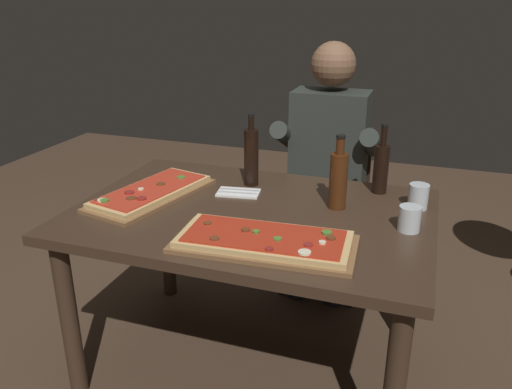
{
  "coord_description": "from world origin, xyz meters",
  "views": [
    {
      "loc": [
        0.63,
        -1.77,
        1.55
      ],
      "look_at": [
        0.0,
        0.05,
        0.79
      ],
      "focal_mm": 36.21,
      "sensor_mm": 36.0,
      "label": 1
    }
  ],
  "objects_px": {
    "dining_table": "(252,232)",
    "tumbler_far_side": "(409,220)",
    "pizza_rectangular_front": "(265,241)",
    "wine_bottle_dark": "(338,179)",
    "pizza_rectangular_left": "(151,193)",
    "oil_bottle_amber": "(251,156)",
    "seated_diner": "(327,160)",
    "vinegar_bottle_green": "(381,167)",
    "diner_chair": "(329,198)",
    "tumbler_near_camera": "(418,198)"
  },
  "relations": [
    {
      "from": "dining_table",
      "to": "diner_chair",
      "type": "height_order",
      "value": "diner_chair"
    },
    {
      "from": "wine_bottle_dark",
      "to": "oil_bottle_amber",
      "type": "distance_m",
      "value": 0.44
    },
    {
      "from": "pizza_rectangular_left",
      "to": "tumbler_far_side",
      "type": "xyz_separation_m",
      "value": [
        1.05,
        0.02,
        0.02
      ]
    },
    {
      "from": "pizza_rectangular_front",
      "to": "tumbler_far_side",
      "type": "bearing_deg",
      "value": 32.55
    },
    {
      "from": "pizza_rectangular_front",
      "to": "seated_diner",
      "type": "xyz_separation_m",
      "value": [
        0.0,
        1.01,
        -0.02
      ]
    },
    {
      "from": "dining_table",
      "to": "wine_bottle_dark",
      "type": "xyz_separation_m",
      "value": [
        0.31,
        0.14,
        0.22
      ]
    },
    {
      "from": "seated_diner",
      "to": "diner_chair",
      "type": "bearing_deg",
      "value": 90.0
    },
    {
      "from": "pizza_rectangular_left",
      "to": "tumbler_far_side",
      "type": "height_order",
      "value": "tumbler_far_side"
    },
    {
      "from": "tumbler_near_camera",
      "to": "seated_diner",
      "type": "distance_m",
      "value": 0.68
    },
    {
      "from": "pizza_rectangular_front",
      "to": "wine_bottle_dark",
      "type": "bearing_deg",
      "value": 68.08
    },
    {
      "from": "seated_diner",
      "to": "dining_table",
      "type": "bearing_deg",
      "value": -101.34
    },
    {
      "from": "pizza_rectangular_left",
      "to": "seated_diner",
      "type": "height_order",
      "value": "seated_diner"
    },
    {
      "from": "pizza_rectangular_front",
      "to": "oil_bottle_amber",
      "type": "xyz_separation_m",
      "value": [
        -0.24,
        0.56,
        0.11
      ]
    },
    {
      "from": "pizza_rectangular_front",
      "to": "tumbler_far_side",
      "type": "relative_size",
      "value": 6.79
    },
    {
      "from": "pizza_rectangular_left",
      "to": "vinegar_bottle_green",
      "type": "height_order",
      "value": "vinegar_bottle_green"
    },
    {
      "from": "wine_bottle_dark",
      "to": "seated_diner",
      "type": "distance_m",
      "value": 0.63
    },
    {
      "from": "dining_table",
      "to": "tumbler_near_camera",
      "type": "distance_m",
      "value": 0.68
    },
    {
      "from": "dining_table",
      "to": "tumbler_near_camera",
      "type": "xyz_separation_m",
      "value": [
        0.62,
        0.24,
        0.14
      ]
    },
    {
      "from": "oil_bottle_amber",
      "to": "vinegar_bottle_green",
      "type": "distance_m",
      "value": 0.56
    },
    {
      "from": "vinegar_bottle_green",
      "to": "seated_diner",
      "type": "distance_m",
      "value": 0.49
    },
    {
      "from": "dining_table",
      "to": "seated_diner",
      "type": "relative_size",
      "value": 1.05
    },
    {
      "from": "vinegar_bottle_green",
      "to": "pizza_rectangular_front",
      "type": "bearing_deg",
      "value": -115.48
    },
    {
      "from": "oil_bottle_amber",
      "to": "tumbler_near_camera",
      "type": "xyz_separation_m",
      "value": [
        0.72,
        -0.04,
        -0.09
      ]
    },
    {
      "from": "pizza_rectangular_front",
      "to": "diner_chair",
      "type": "distance_m",
      "value": 1.17
    },
    {
      "from": "wine_bottle_dark",
      "to": "tumbler_far_side",
      "type": "distance_m",
      "value": 0.32
    },
    {
      "from": "pizza_rectangular_left",
      "to": "wine_bottle_dark",
      "type": "relative_size",
      "value": 2.04
    },
    {
      "from": "wine_bottle_dark",
      "to": "oil_bottle_amber",
      "type": "xyz_separation_m",
      "value": [
        -0.41,
        0.14,
        0.01
      ]
    },
    {
      "from": "vinegar_bottle_green",
      "to": "oil_bottle_amber",
      "type": "bearing_deg",
      "value": -170.74
    },
    {
      "from": "dining_table",
      "to": "pizza_rectangular_front",
      "type": "distance_m",
      "value": 0.33
    },
    {
      "from": "pizza_rectangular_front",
      "to": "wine_bottle_dark",
      "type": "distance_m",
      "value": 0.46
    },
    {
      "from": "tumbler_far_side",
      "to": "oil_bottle_amber",
      "type": "bearing_deg",
      "value": 159.11
    },
    {
      "from": "tumbler_near_camera",
      "to": "diner_chair",
      "type": "height_order",
      "value": "diner_chair"
    },
    {
      "from": "oil_bottle_amber",
      "to": "tumbler_near_camera",
      "type": "height_order",
      "value": "oil_bottle_amber"
    },
    {
      "from": "vinegar_bottle_green",
      "to": "tumbler_far_side",
      "type": "height_order",
      "value": "vinegar_bottle_green"
    },
    {
      "from": "tumbler_near_camera",
      "to": "tumbler_far_side",
      "type": "height_order",
      "value": "tumbler_near_camera"
    },
    {
      "from": "pizza_rectangular_left",
      "to": "oil_bottle_amber",
      "type": "distance_m",
      "value": 0.46
    },
    {
      "from": "oil_bottle_amber",
      "to": "seated_diner",
      "type": "height_order",
      "value": "seated_diner"
    },
    {
      "from": "pizza_rectangular_left",
      "to": "diner_chair",
      "type": "bearing_deg",
      "value": 55.27
    },
    {
      "from": "tumbler_near_camera",
      "to": "oil_bottle_amber",
      "type": "bearing_deg",
      "value": 176.92
    },
    {
      "from": "dining_table",
      "to": "tumbler_far_side",
      "type": "xyz_separation_m",
      "value": [
        0.6,
        0.01,
        0.14
      ]
    },
    {
      "from": "wine_bottle_dark",
      "to": "diner_chair",
      "type": "bearing_deg",
      "value": 102.93
    },
    {
      "from": "pizza_rectangular_front",
      "to": "pizza_rectangular_left",
      "type": "xyz_separation_m",
      "value": [
        -0.59,
        0.27,
        -0.0
      ]
    },
    {
      "from": "tumbler_near_camera",
      "to": "pizza_rectangular_left",
      "type": "bearing_deg",
      "value": -166.99
    },
    {
      "from": "dining_table",
      "to": "pizza_rectangular_left",
      "type": "distance_m",
      "value": 0.46
    },
    {
      "from": "oil_bottle_amber",
      "to": "dining_table",
      "type": "bearing_deg",
      "value": -70.11
    },
    {
      "from": "wine_bottle_dark",
      "to": "diner_chair",
      "type": "distance_m",
      "value": 0.82
    },
    {
      "from": "pizza_rectangular_left",
      "to": "seated_diner",
      "type": "distance_m",
      "value": 0.95
    },
    {
      "from": "pizza_rectangular_left",
      "to": "diner_chair",
      "type": "xyz_separation_m",
      "value": [
        0.6,
        0.86,
        -0.27
      ]
    },
    {
      "from": "dining_table",
      "to": "seated_diner",
      "type": "distance_m",
      "value": 0.76
    },
    {
      "from": "pizza_rectangular_left",
      "to": "wine_bottle_dark",
      "type": "distance_m",
      "value": 0.78
    }
  ]
}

